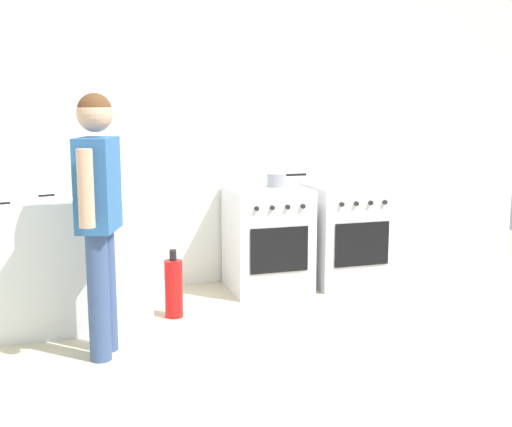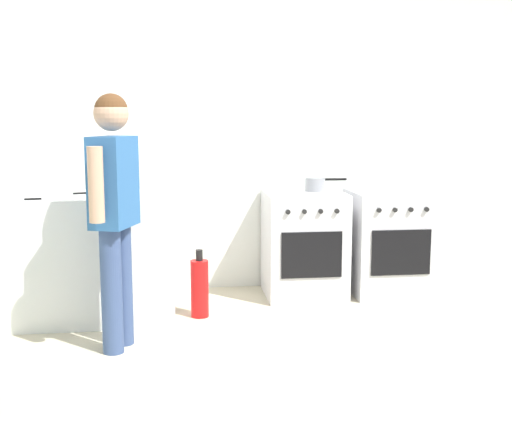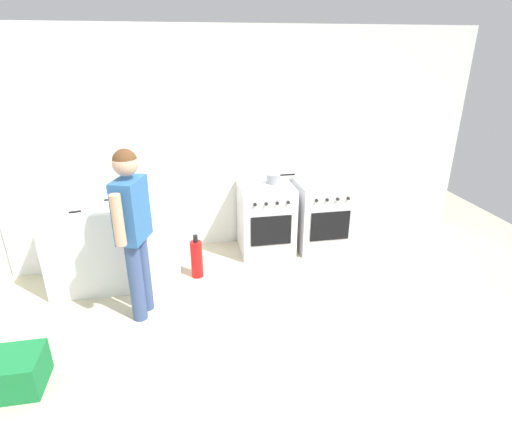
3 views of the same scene
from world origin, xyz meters
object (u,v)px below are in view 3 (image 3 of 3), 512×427
oven_left (266,219)px  knife_bread (63,214)px  oven_right (322,214)px  recycling_crate_lower (6,373)px  fire_extinguisher (197,259)px  larder_cabinet (23,183)px  person (133,222)px  pot (274,179)px  knife_paring (106,200)px

oven_left → knife_bread: bearing=-163.2°
oven_right → recycling_crate_lower: bearing=-149.0°
fire_extinguisher → larder_cabinet: 2.03m
fire_extinguisher → person: bearing=-132.6°
person → pot: bearing=36.9°
pot → knife_paring: bearing=-167.9°
oven_right → knife_paring: 2.52m
pot → knife_paring: pot is taller
oven_right → larder_cabinet: larder_cabinet is taller
fire_extinguisher → recycling_crate_lower: 1.98m
knife_paring → recycling_crate_lower: 1.78m
fire_extinguisher → knife_bread: bearing=-172.8°
oven_left → knife_bread: size_ratio=2.43×
knife_bread → larder_cabinet: 0.93m
oven_right → knife_bread: size_ratio=2.43×
person → fire_extinguisher: person is taller
person → recycling_crate_lower: size_ratio=3.06×
knife_paring → larder_cabinet: size_ratio=0.10×
knife_bread → recycling_crate_lower: size_ratio=0.67×
pot → person: bearing=-143.1°
person → knife_bread: bearing=147.7°
oven_left → oven_right: bearing=0.0°
pot → recycling_crate_lower: size_ratio=0.66×
recycling_crate_lower → knife_bread: bearing=79.0°
larder_cabinet → fire_extinguisher: bearing=-18.0°
fire_extinguisher → oven_left: bearing=28.8°
pot → recycling_crate_lower: (-2.43, -1.90, -0.77)m
knife_bread → person: bearing=-32.3°
oven_right → recycling_crate_lower: size_ratio=1.63×
oven_right → knife_bread: knife_bread is taller
oven_right → pot: 0.78m
oven_right → larder_cabinet: (-3.36, 0.10, 0.57)m
person → fire_extinguisher: (0.54, 0.58, -0.73)m
person → recycling_crate_lower: person is taller
larder_cabinet → knife_bread: bearing=-52.6°
knife_paring → person: size_ratio=0.13×
oven_right → pot: (-0.61, 0.07, 0.48)m
person → oven_left: bearing=37.0°
recycling_crate_lower → person: bearing=39.9°
fire_extinguisher → larder_cabinet: (-1.78, 0.58, 0.78)m
oven_left → oven_right: same height
fire_extinguisher → pot: bearing=29.4°
knife_paring → person: bearing=-65.5°
oven_right → knife_paring: size_ratio=4.11×
oven_right → person: size_ratio=0.53×
larder_cabinet → pot: bearing=-0.6°
oven_left → fire_extinguisher: (-0.87, -0.48, -0.21)m
recycling_crate_lower → larder_cabinet: (-0.33, 1.93, 0.86)m
oven_right → person: person is taller
larder_cabinet → knife_paring: bearing=-25.2°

